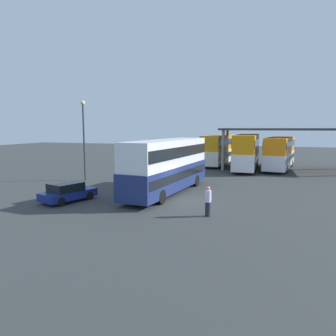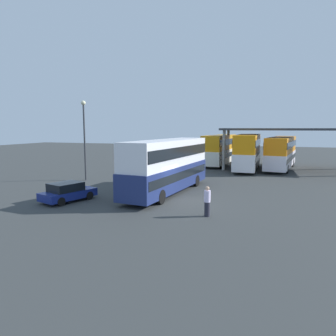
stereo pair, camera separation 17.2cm
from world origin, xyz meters
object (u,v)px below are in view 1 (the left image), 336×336
object	(u,v)px
double_decker_near_canopy	(219,149)
double_decker_far_right	(280,151)
parked_hatchback	(68,192)
lamppost_tall	(84,131)
double_decker_mid_row	(247,151)
pedestrian_waiting	(208,201)
double_decker_main	(168,164)

from	to	relation	value
double_decker_near_canopy	double_decker_far_right	size ratio (longest dim) A/B	0.87
parked_hatchback	lamppost_tall	xyz separation A→B (m)	(-3.84, 8.12, 4.22)
double_decker_mid_row	double_decker_far_right	distance (m)	4.46
double_decker_far_right	pedestrian_waiting	size ratio (longest dim) A/B	6.60
parked_hatchback	double_decker_mid_row	xyz separation A→B (m)	(10.75, 20.96, 1.70)
double_decker_main	double_decker_near_canopy	bearing A→B (deg)	3.69
double_decker_main	double_decker_mid_row	bearing A→B (deg)	-10.93
lamppost_tall	double_decker_main	bearing A→B (deg)	-17.87
parked_hatchback	double_decker_far_right	bearing A→B (deg)	-14.32
double_decker_mid_row	lamppost_tall	xyz separation A→B (m)	(-14.59, -12.84, 2.51)
double_decker_main	double_decker_mid_row	size ratio (longest dim) A/B	1.13
parked_hatchback	pedestrian_waiting	world-z (taller)	pedestrian_waiting
double_decker_mid_row	double_decker_far_right	bearing A→B (deg)	-60.67
double_decker_far_right	pedestrian_waiting	world-z (taller)	double_decker_far_right
double_decker_near_canopy	lamppost_tall	world-z (taller)	lamppost_tall
parked_hatchback	lamppost_tall	distance (m)	9.92
parked_hatchback	double_decker_mid_row	bearing A→B (deg)	-9.05
parked_hatchback	double_decker_main	bearing A→B (deg)	-31.19
parked_hatchback	pedestrian_waiting	distance (m)	10.14
double_decker_near_canopy	double_decker_mid_row	bearing A→B (deg)	-128.28
lamppost_tall	parked_hatchback	bearing A→B (deg)	-64.69
pedestrian_waiting	double_decker_mid_row	bearing A→B (deg)	99.90
double_decker_main	double_decker_far_right	bearing A→B (deg)	-19.82
double_decker_far_right	parked_hatchback	bearing A→B (deg)	155.59
double_decker_mid_row	pedestrian_waiting	bearing A→B (deg)	179.06
pedestrian_waiting	lamppost_tall	bearing A→B (deg)	159.58
parked_hatchback	double_decker_near_canopy	world-z (taller)	double_decker_near_canopy
double_decker_mid_row	lamppost_tall	bearing A→B (deg)	132.08
lamppost_tall	double_decker_mid_row	bearing A→B (deg)	41.34
lamppost_tall	double_decker_far_right	bearing A→B (deg)	38.97
double_decker_main	double_decker_near_canopy	world-z (taller)	double_decker_main
double_decker_main	double_decker_near_canopy	size ratio (longest dim) A/B	1.14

